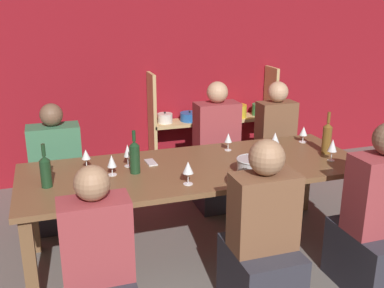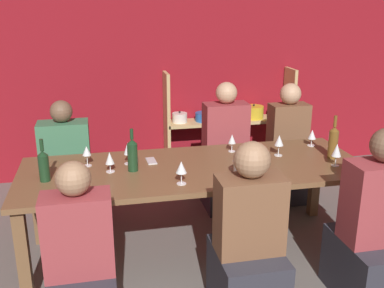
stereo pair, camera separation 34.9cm
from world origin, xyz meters
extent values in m
cube|color=maroon|center=(0.00, 3.83, 1.35)|extent=(8.80, 0.06, 2.70)
cube|color=tan|center=(0.21, 3.63, 0.60)|extent=(0.04, 0.30, 1.20)
cube|color=tan|center=(1.67, 3.63, 0.60)|extent=(0.04, 0.30, 1.20)
cube|color=tan|center=(0.94, 3.63, 0.02)|extent=(1.46, 0.30, 0.04)
cylinder|color=#235BAD|center=(0.35, 3.63, 0.09)|extent=(0.20, 0.20, 0.10)
sphere|color=black|center=(0.35, 3.63, 0.15)|extent=(0.02, 0.02, 0.02)
cylinder|color=#235BAD|center=(0.64, 3.63, 0.10)|extent=(0.17, 0.17, 0.12)
sphere|color=black|center=(0.64, 3.63, 0.17)|extent=(0.02, 0.02, 0.02)
cylinder|color=silver|center=(0.94, 3.63, 0.10)|extent=(0.24, 0.24, 0.13)
sphere|color=black|center=(0.94, 3.63, 0.18)|extent=(0.02, 0.02, 0.02)
cylinder|color=black|center=(1.23, 3.63, 0.10)|extent=(0.22, 0.22, 0.13)
sphere|color=black|center=(1.23, 3.63, 0.18)|extent=(0.02, 0.02, 0.02)
cube|color=tan|center=(0.94, 3.63, 0.62)|extent=(1.46, 0.30, 0.04)
cylinder|color=silver|center=(0.35, 3.63, 0.69)|extent=(0.17, 0.17, 0.11)
sphere|color=black|center=(0.35, 3.63, 0.76)|extent=(0.02, 0.02, 0.02)
cylinder|color=#235BAD|center=(0.64, 3.63, 0.69)|extent=(0.22, 0.22, 0.10)
sphere|color=black|center=(0.64, 3.63, 0.75)|extent=(0.02, 0.02, 0.02)
cylinder|color=red|center=(0.94, 3.63, 0.70)|extent=(0.18, 0.18, 0.13)
sphere|color=black|center=(0.94, 3.63, 0.78)|extent=(0.02, 0.02, 0.02)
cylinder|color=gold|center=(1.23, 3.63, 0.71)|extent=(0.23, 0.23, 0.14)
sphere|color=black|center=(1.23, 3.63, 0.79)|extent=(0.02, 0.02, 0.02)
cylinder|color=#338447|center=(1.52, 3.63, 0.71)|extent=(0.18, 0.18, 0.13)
sphere|color=black|center=(1.52, 3.63, 0.78)|extent=(0.02, 0.02, 0.02)
cube|color=brown|center=(0.16, 1.96, 0.72)|extent=(2.64, 0.97, 0.04)
cube|color=brown|center=(-1.08, 1.55, 0.35)|extent=(0.08, 0.08, 0.70)
cube|color=brown|center=(1.40, 1.55, 0.35)|extent=(0.08, 0.08, 0.70)
cube|color=brown|center=(-1.08, 2.37, 0.35)|extent=(0.08, 0.08, 0.70)
cube|color=brown|center=(1.40, 2.37, 0.35)|extent=(0.08, 0.08, 0.70)
cylinder|color=#B7BABC|center=(0.50, 1.68, 0.80)|extent=(0.22, 0.22, 0.12)
torus|color=#B7BABC|center=(0.50, 1.68, 0.85)|extent=(0.24, 0.24, 0.01)
cylinder|color=brown|center=(1.29, 1.92, 0.85)|extent=(0.08, 0.08, 0.23)
cone|color=brown|center=(1.29, 1.92, 0.98)|extent=(0.08, 0.08, 0.03)
cylinder|color=brown|center=(1.29, 1.92, 1.04)|extent=(0.03, 0.03, 0.09)
cylinder|color=#19381E|center=(-0.94, 1.90, 0.83)|extent=(0.07, 0.07, 0.19)
cone|color=#19381E|center=(-0.94, 1.90, 0.94)|extent=(0.07, 0.07, 0.03)
cylinder|color=#19381E|center=(-0.94, 1.90, 1.00)|extent=(0.03, 0.03, 0.09)
cylinder|color=#19381E|center=(-0.31, 1.97, 0.84)|extent=(0.08, 0.08, 0.21)
cone|color=#19381E|center=(-0.31, 1.97, 0.96)|extent=(0.08, 0.08, 0.03)
cylinder|color=#19381E|center=(-0.31, 1.97, 1.02)|extent=(0.03, 0.03, 0.08)
cylinder|color=white|center=(-0.34, 2.13, 0.74)|extent=(0.06, 0.06, 0.00)
cylinder|color=white|center=(-0.34, 2.13, 0.78)|extent=(0.01, 0.01, 0.08)
cone|color=white|center=(-0.34, 2.13, 0.86)|extent=(0.06, 0.06, 0.10)
cylinder|color=white|center=(0.54, 2.24, 0.74)|extent=(0.06, 0.06, 0.00)
cylinder|color=white|center=(0.54, 2.24, 0.78)|extent=(0.01, 0.01, 0.07)
cone|color=white|center=(0.54, 2.24, 0.85)|extent=(0.06, 0.06, 0.08)
cylinder|color=beige|center=(0.54, 2.24, 0.83)|extent=(0.03, 0.03, 0.03)
cylinder|color=white|center=(1.22, 1.75, 0.74)|extent=(0.06, 0.06, 0.00)
cylinder|color=white|center=(1.22, 1.75, 0.78)|extent=(0.01, 0.01, 0.07)
cone|color=white|center=(1.22, 1.75, 0.86)|extent=(0.07, 0.07, 0.10)
cylinder|color=beige|center=(1.22, 1.75, 0.84)|extent=(0.04, 0.04, 0.04)
cylinder|color=white|center=(1.27, 2.25, 0.74)|extent=(0.07, 0.07, 0.00)
cylinder|color=white|center=(1.27, 2.25, 0.77)|extent=(0.01, 0.01, 0.06)
cone|color=white|center=(1.27, 2.25, 0.84)|extent=(0.07, 0.07, 0.08)
cylinder|color=white|center=(-0.65, 2.15, 0.74)|extent=(0.06, 0.06, 0.00)
cylinder|color=white|center=(-0.65, 2.15, 0.78)|extent=(0.01, 0.01, 0.08)
cone|color=white|center=(-0.65, 2.15, 0.86)|extent=(0.07, 0.07, 0.07)
cylinder|color=beige|center=(-0.65, 2.15, 0.84)|extent=(0.04, 0.04, 0.03)
cylinder|color=white|center=(-0.01, 1.65, 0.74)|extent=(0.07, 0.07, 0.00)
cylinder|color=white|center=(-0.01, 1.65, 0.78)|extent=(0.01, 0.01, 0.08)
cone|color=white|center=(-0.01, 1.65, 0.86)|extent=(0.08, 0.08, 0.08)
cylinder|color=beige|center=(-0.01, 1.65, 0.84)|extent=(0.04, 0.04, 0.03)
cylinder|color=white|center=(0.88, 2.07, 0.74)|extent=(0.07, 0.07, 0.00)
cylinder|color=white|center=(0.88, 2.07, 0.78)|extent=(0.01, 0.01, 0.08)
cone|color=white|center=(0.88, 2.07, 0.87)|extent=(0.07, 0.07, 0.09)
cylinder|color=maroon|center=(0.88, 2.07, 0.85)|extent=(0.04, 0.04, 0.04)
cylinder|color=white|center=(-0.48, 1.98, 0.74)|extent=(0.06, 0.06, 0.00)
cylinder|color=white|center=(-0.48, 1.98, 0.77)|extent=(0.01, 0.01, 0.06)
cone|color=white|center=(-0.48, 1.98, 0.85)|extent=(0.07, 0.07, 0.09)
cylinder|color=maroon|center=(-0.48, 1.98, 0.82)|extent=(0.04, 0.04, 0.04)
cube|color=silver|center=(-0.16, 2.14, 0.74)|extent=(0.08, 0.15, 0.01)
cube|color=#2D2D38|center=(1.20, 1.13, 0.22)|extent=(0.45, 0.56, 0.45)
cube|color=#99383D|center=(1.20, 1.13, 0.72)|extent=(0.45, 0.25, 0.55)
cube|color=#2D2D38|center=(0.63, 2.75, 0.24)|extent=(0.42, 0.52, 0.49)
cube|color=#99383D|center=(0.63, 2.75, 0.76)|extent=(0.42, 0.23, 0.55)
sphere|color=tan|center=(0.63, 2.75, 1.14)|extent=(0.20, 0.20, 0.20)
cube|color=#99383D|center=(-0.70, 1.15, 0.69)|extent=(0.39, 0.21, 0.49)
sphere|color=#9E7556|center=(-0.70, 1.15, 1.03)|extent=(0.20, 0.20, 0.20)
cube|color=#2D2D38|center=(1.29, 2.79, 0.25)|extent=(0.38, 0.47, 0.49)
cube|color=brown|center=(1.29, 2.79, 0.74)|extent=(0.38, 0.21, 0.50)
sphere|color=tan|center=(1.29, 2.79, 1.09)|extent=(0.21, 0.21, 0.21)
cube|color=#2D2D38|center=(0.31, 1.12, 0.24)|extent=(0.40, 0.51, 0.48)
cube|color=brown|center=(0.31, 1.12, 0.72)|extent=(0.40, 0.22, 0.49)
sphere|color=#9E7556|center=(0.31, 1.12, 1.08)|extent=(0.22, 0.22, 0.22)
cube|color=#2D2D38|center=(-0.86, 2.84, 0.21)|extent=(0.45, 0.56, 0.41)
cube|color=#3D7551|center=(-0.86, 2.84, 0.66)|extent=(0.45, 0.25, 0.50)
sphere|color=brown|center=(-0.86, 2.84, 1.01)|extent=(0.20, 0.20, 0.20)
camera|label=1|loc=(-0.88, -1.10, 1.96)|focal=42.00mm
camera|label=2|loc=(-0.54, -1.19, 1.96)|focal=42.00mm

